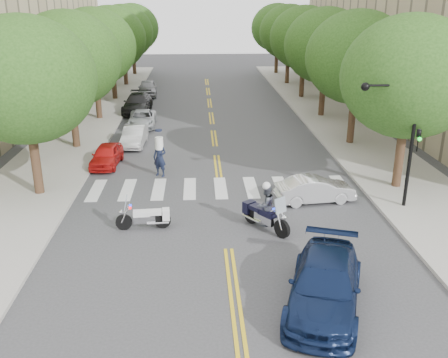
{
  "coord_description": "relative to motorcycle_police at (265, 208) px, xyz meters",
  "views": [
    {
      "loc": [
        -1.07,
        -16.92,
        9.04
      ],
      "look_at": [
        0.06,
        4.26,
        1.3
      ],
      "focal_mm": 40.0,
      "sensor_mm": 36.0,
      "label": 1
    }
  ],
  "objects": [
    {
      "name": "parked_car_d",
      "position": [
        -7.67,
        22.81,
        -0.18
      ],
      "size": [
        2.28,
        5.26,
        1.51
      ],
      "primitive_type": "imported",
      "rotation": [
        0.0,
        0.0,
        -0.03
      ],
      "color": "black",
      "rests_on": "ground"
    },
    {
      "name": "tree_r_0",
      "position": [
        7.21,
        4.31,
        4.63
      ],
      "size": [
        6.4,
        6.4,
        8.45
      ],
      "color": "#382316",
      "rests_on": "ground"
    },
    {
      "name": "tree_r_4",
      "position": [
        7.21,
        36.31,
        4.63
      ],
      "size": [
        6.4,
        6.4,
        8.45
      ],
      "color": "#382316",
      "rests_on": "ground"
    },
    {
      "name": "motorcycle_police",
      "position": [
        0.0,
        0.0,
        0.0
      ],
      "size": [
        1.75,
        2.23,
        2.09
      ],
      "rotation": [
        0.0,
        0.0,
        3.77
      ],
      "color": "black",
      "rests_on": "ground"
    },
    {
      "name": "sidewalk_left",
      "position": [
        -11.09,
        20.31,
        -0.85
      ],
      "size": [
        5.0,
        60.0,
        0.15
      ],
      "primitive_type": "cube",
      "color": "#9E9991",
      "rests_on": "ground"
    },
    {
      "name": "parked_car_e",
      "position": [
        -7.52,
        30.2,
        -0.19
      ],
      "size": [
        2.0,
        4.43,
        1.48
      ],
      "primitive_type": "imported",
      "rotation": [
        0.0,
        0.0,
        0.06
      ],
      "color": "#999A9F",
      "rests_on": "ground"
    },
    {
      "name": "ground",
      "position": [
        -1.59,
        -1.69,
        -0.93
      ],
      "size": [
        140.0,
        140.0,
        0.0
      ],
      "primitive_type": "plane",
      "color": "#38383A",
      "rests_on": "ground"
    },
    {
      "name": "tree_r_1",
      "position": [
        7.21,
        12.31,
        4.63
      ],
      "size": [
        6.4,
        6.4,
        8.45
      ],
      "color": "#382316",
      "rests_on": "ground"
    },
    {
      "name": "parked_car_a",
      "position": [
        -7.89,
        8.74,
        -0.32
      ],
      "size": [
        1.66,
        3.67,
        1.22
      ],
      "primitive_type": "imported",
      "rotation": [
        0.0,
        0.0,
        -0.06
      ],
      "color": "red",
      "rests_on": "ground"
    },
    {
      "name": "tree_l_1",
      "position": [
        -10.39,
        12.31,
        4.63
      ],
      "size": [
        6.4,
        6.4,
        8.45
      ],
      "color": "#382316",
      "rests_on": "ground"
    },
    {
      "name": "tree_l_0",
      "position": [
        -10.39,
        4.31,
        4.63
      ],
      "size": [
        6.4,
        6.4,
        8.45
      ],
      "color": "#382316",
      "rests_on": "ground"
    },
    {
      "name": "sedan_blue",
      "position": [
        1.13,
        -5.55,
        -0.17
      ],
      "size": [
        3.66,
        5.61,
        1.51
      ],
      "primitive_type": "imported",
      "rotation": [
        0.0,
        0.0,
        -0.32
      ],
      "color": "#0E1A3B",
      "rests_on": "ground"
    },
    {
      "name": "sidewalk_right",
      "position": [
        7.91,
        20.31,
        -0.85
      ],
      "size": [
        5.0,
        60.0,
        0.15
      ],
      "primitive_type": "cube",
      "color": "#9E9991",
      "rests_on": "ground"
    },
    {
      "name": "officer_standing",
      "position": [
        -4.73,
        6.81,
        0.1
      ],
      "size": [
        0.9,
        0.78,
        2.07
      ],
      "primitive_type": "imported",
      "rotation": [
        0.0,
        0.0,
        -0.47
      ],
      "color": "#151B30",
      "rests_on": "ground"
    },
    {
      "name": "tree_r_2",
      "position": [
        7.21,
        20.31,
        4.63
      ],
      "size": [
        6.4,
        6.4,
        8.45
      ],
      "color": "#382316",
      "rests_on": "ground"
    },
    {
      "name": "tree_l_2",
      "position": [
        -10.39,
        20.31,
        4.63
      ],
      "size": [
        6.4,
        6.4,
        8.45
      ],
      "color": "#382316",
      "rests_on": "ground"
    },
    {
      "name": "tree_r_3",
      "position": [
        7.21,
        28.31,
        4.63
      ],
      "size": [
        6.4,
        6.4,
        8.45
      ],
      "color": "#382316",
      "rests_on": "ground"
    },
    {
      "name": "tree_r_5",
      "position": [
        7.21,
        44.31,
        4.63
      ],
      "size": [
        6.4,
        6.4,
        8.45
      ],
      "color": "#382316",
      "rests_on": "ground"
    },
    {
      "name": "tree_l_5",
      "position": [
        -10.39,
        44.31,
        4.63
      ],
      "size": [
        6.4,
        6.4,
        8.45
      ],
      "color": "#382316",
      "rests_on": "ground"
    },
    {
      "name": "motorcycle_parked",
      "position": [
        -4.8,
        0.32,
        -0.42
      ],
      "size": [
        2.27,
        0.6,
        1.46
      ],
      "rotation": [
        0.0,
        0.0,
        1.65
      ],
      "color": "black",
      "rests_on": "ground"
    },
    {
      "name": "convertible",
      "position": [
        2.74,
        2.81,
        -0.32
      ],
      "size": [
        3.84,
        1.8,
        1.22
      ],
      "primitive_type": "imported",
      "rotation": [
        0.0,
        0.0,
        1.71
      ],
      "color": "silver",
      "rests_on": "ground"
    },
    {
      "name": "tree_l_4",
      "position": [
        -10.39,
        36.31,
        4.63
      ],
      "size": [
        6.4,
        6.4,
        8.45
      ],
      "color": "#382316",
      "rests_on": "ground"
    },
    {
      "name": "parked_car_c",
      "position": [
        -6.79,
        17.81,
        -0.34
      ],
      "size": [
        2.14,
        4.35,
        1.19
      ],
      "primitive_type": "imported",
      "rotation": [
        0.0,
        0.0,
        0.04
      ],
      "color": "#ADB0B5",
      "rests_on": "ground"
    },
    {
      "name": "parked_car_b",
      "position": [
        -6.79,
        12.81,
        -0.3
      ],
      "size": [
        1.45,
        3.84,
        1.25
      ],
      "primitive_type": "imported",
      "rotation": [
        0.0,
        0.0,
        -0.03
      ],
      "color": "#BCBCBC",
      "rests_on": "ground"
    },
    {
      "name": "traffic_signal_pole",
      "position": [
        6.13,
        1.8,
        2.79
      ],
      "size": [
        2.82,
        0.42,
        6.0
      ],
      "color": "black",
      "rests_on": "ground"
    },
    {
      "name": "tree_l_3",
      "position": [
        -10.39,
        28.31,
        4.63
      ],
      "size": [
        6.4,
        6.4,
        8.45
      ],
      "color": "#382316",
      "rests_on": "ground"
    }
  ]
}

